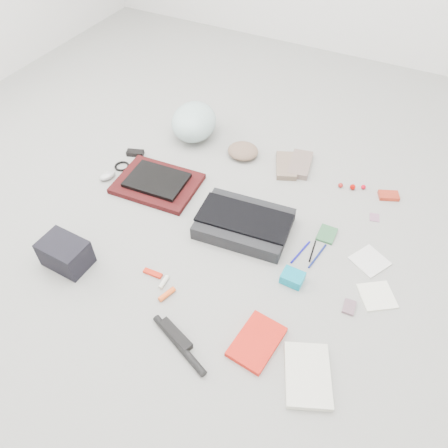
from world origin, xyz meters
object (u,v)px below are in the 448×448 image
at_px(accordion_wallet, 293,278).
at_px(camera_bag, 65,253).
at_px(bike_helmet, 194,122).
at_px(book_red, 257,342).
at_px(messenger_bag, 244,224).
at_px(laptop, 157,180).

bearing_deg(accordion_wallet, camera_bag, -157.29).
xyz_separation_m(bike_helmet, camera_bag, (-0.03, -1.07, -0.03)).
xyz_separation_m(camera_bag, book_red, (0.89, 0.02, -0.05)).
bearing_deg(book_red, messenger_bag, 126.48).
distance_m(messenger_bag, accordion_wallet, 0.36).
xyz_separation_m(laptop, accordion_wallet, (0.84, -0.25, -0.02)).
relative_size(messenger_bag, bike_helmet, 1.32).
height_order(bike_helmet, camera_bag, bike_helmet).
distance_m(bike_helmet, book_red, 1.37).
height_order(laptop, book_red, laptop).
relative_size(camera_bag, book_red, 0.90).
bearing_deg(bike_helmet, book_red, -68.56).
bearing_deg(camera_bag, messenger_bag, 43.98).
height_order(messenger_bag, laptop, messenger_bag).
bearing_deg(laptop, messenger_bag, -11.45).
bearing_deg(bike_helmet, accordion_wallet, -57.22).
xyz_separation_m(laptop, bike_helmet, (-0.04, 0.47, 0.06)).
height_order(laptop, bike_helmet, bike_helmet).
distance_m(book_red, accordion_wallet, 0.33).
bearing_deg(laptop, bike_helmet, 91.68).
bearing_deg(accordion_wallet, messenger_bag, 151.53).
xyz_separation_m(laptop, camera_bag, (-0.07, -0.60, 0.03)).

